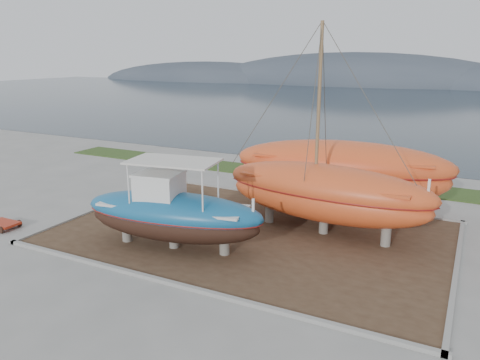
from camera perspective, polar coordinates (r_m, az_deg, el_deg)
The scene contains 11 objects.
ground at distance 19.55m, azimuth -3.85°, elevation -10.33°, with size 140.00×140.00×0.00m, color gray.
dirt_patch at distance 22.78m, azimuth 1.33°, elevation -6.43°, with size 18.00×12.00×0.06m, color #422D1E.
curb_frame at distance 22.76m, azimuth 1.33°, elevation -6.32°, with size 18.60×12.60×0.15m, color gray, non-canonical shape.
grass_strip at distance 33.02m, azimuth 10.02°, elevation 0.22°, with size 44.00×3.00×0.08m, color #284219.
sea at distance 86.01m, azimuth 20.99°, elevation 8.52°, with size 260.00×100.00×0.04m, color #182631, non-canonical shape.
mountain_ridge at distance 140.66m, azimuth 23.63°, elevation 10.45°, with size 200.00×36.00×20.00m, color #333D49, non-canonical shape.
blue_caique at distance 20.58m, azimuth -8.20°, elevation -3.00°, with size 8.26×2.58×3.98m, color #165C8D, non-canonical shape.
white_dinghy at distance 26.58m, azimuth -9.49°, elevation -2.03°, with size 3.95×1.48×1.19m, color silver, non-canonical shape.
orange_sailboat at distance 21.74m, azimuth 10.71°, elevation 5.68°, with size 10.24×3.02×9.74m, color #D64D20, non-canonical shape.
orange_bare_hull at distance 25.70m, azimuth 12.16°, elevation 0.27°, with size 11.58×3.47×3.79m, color #D64D20, non-canonical shape.
red_trailer at distance 26.14m, azimuth -26.86°, elevation -4.94°, with size 2.28×1.14×0.32m, color #AF2A13, non-canonical shape.
Camera 1 is at (9.14, -15.11, 8.39)m, focal length 35.00 mm.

